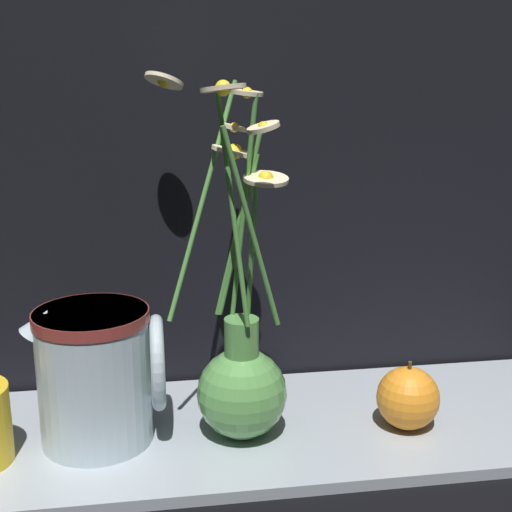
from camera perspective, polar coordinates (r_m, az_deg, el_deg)
ground_plane at (r=0.80m, az=0.55°, el=-14.03°), size 6.00×6.00×0.00m
shelf at (r=0.79m, az=0.55°, el=-13.65°), size 0.73×0.24×0.01m
vase_with_flowers at (r=0.74m, az=-1.21°, el=-9.05°), size 0.14×0.18×0.37m
ceramic_pitcher at (r=0.75m, az=-12.56°, el=-8.93°), size 0.14×0.12×0.15m
orange_fruit at (r=0.79m, az=12.06°, el=-11.04°), size 0.07×0.07×0.08m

